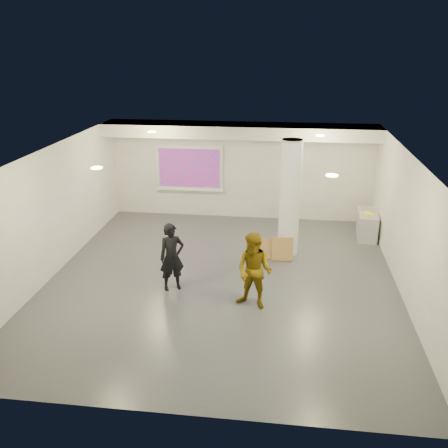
# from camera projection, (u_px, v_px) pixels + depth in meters

# --- Properties ---
(floor) EXTENTS (8.00, 9.00, 0.01)m
(floor) POSITION_uv_depth(u_px,v_px,m) (222.00, 280.00, 11.64)
(floor) COLOR #3A3D43
(floor) RESTS_ON ground
(ceiling) EXTENTS (8.00, 9.00, 0.01)m
(ceiling) POSITION_uv_depth(u_px,v_px,m) (222.00, 153.00, 10.60)
(ceiling) COLOR silver
(ceiling) RESTS_ON floor
(wall_back) EXTENTS (8.00, 0.01, 3.00)m
(wall_back) POSITION_uv_depth(u_px,v_px,m) (241.00, 171.00, 15.30)
(wall_back) COLOR silver
(wall_back) RESTS_ON floor
(wall_front) EXTENTS (8.00, 0.01, 3.00)m
(wall_front) POSITION_uv_depth(u_px,v_px,m) (179.00, 328.00, 6.93)
(wall_front) COLOR silver
(wall_front) RESTS_ON floor
(wall_left) EXTENTS (0.01, 9.00, 3.00)m
(wall_left) POSITION_uv_depth(u_px,v_px,m) (51.00, 212.00, 11.59)
(wall_left) COLOR silver
(wall_left) RESTS_ON floor
(wall_right) EXTENTS (0.01, 9.00, 3.00)m
(wall_right) POSITION_uv_depth(u_px,v_px,m) (407.00, 228.00, 10.64)
(wall_right) COLOR silver
(wall_right) RESTS_ON floor
(soffit_band) EXTENTS (8.00, 1.10, 0.36)m
(soffit_band) POSITION_uv_depth(u_px,v_px,m) (240.00, 131.00, 14.33)
(soffit_band) COLOR silver
(soffit_band) RESTS_ON ceiling
(downlight_nw) EXTENTS (0.22, 0.22, 0.02)m
(downlight_nw) POSITION_uv_depth(u_px,v_px,m) (152.00, 132.00, 13.19)
(downlight_nw) COLOR #FCEE96
(downlight_nw) RESTS_ON ceiling
(downlight_ne) EXTENTS (0.22, 0.22, 0.02)m
(downlight_ne) POSITION_uv_depth(u_px,v_px,m) (320.00, 136.00, 12.67)
(downlight_ne) COLOR #FCEE96
(downlight_ne) RESTS_ON ceiling
(downlight_sw) EXTENTS (0.22, 0.22, 0.02)m
(downlight_sw) POSITION_uv_depth(u_px,v_px,m) (97.00, 168.00, 9.47)
(downlight_sw) COLOR #FCEE96
(downlight_sw) RESTS_ON ceiling
(downlight_se) EXTENTS (0.22, 0.22, 0.02)m
(downlight_se) POSITION_uv_depth(u_px,v_px,m) (332.00, 175.00, 8.94)
(downlight_se) COLOR #FCEE96
(downlight_se) RESTS_ON ceiling
(column) EXTENTS (0.52, 0.52, 3.00)m
(column) POSITION_uv_depth(u_px,v_px,m) (290.00, 198.00, 12.61)
(column) COLOR white
(column) RESTS_ON floor
(projection_screen) EXTENTS (2.10, 0.13, 1.42)m
(projection_screen) POSITION_uv_depth(u_px,v_px,m) (189.00, 168.00, 15.44)
(projection_screen) COLOR white
(projection_screen) RESTS_ON wall_back
(credenza) EXTENTS (0.62, 1.28, 0.73)m
(credenza) POSITION_uv_depth(u_px,v_px,m) (367.00, 224.00, 14.11)
(credenza) COLOR #9D9FA3
(credenza) RESTS_ON floor
(postit_pad) EXTENTS (0.32, 0.37, 0.03)m
(postit_pad) POSITION_uv_depth(u_px,v_px,m) (368.00, 214.00, 13.83)
(postit_pad) COLOR #EDF331
(postit_pad) RESTS_ON credenza
(cardboard_back) EXTENTS (0.55, 0.22, 0.58)m
(cardboard_back) POSITION_uv_depth(u_px,v_px,m) (282.00, 249.00, 12.62)
(cardboard_back) COLOR #9F7640
(cardboard_back) RESTS_ON floor
(cardboard_front) EXTENTS (0.49, 0.23, 0.51)m
(cardboard_front) POSITION_uv_depth(u_px,v_px,m) (263.00, 249.00, 12.72)
(cardboard_front) COLOR #9F7640
(cardboard_front) RESTS_ON floor
(woman) EXTENTS (0.67, 0.59, 1.54)m
(woman) POSITION_uv_depth(u_px,v_px,m) (172.00, 257.00, 10.98)
(woman) COLOR black
(woman) RESTS_ON floor
(man) EXTENTS (0.96, 0.86, 1.64)m
(man) POSITION_uv_depth(u_px,v_px,m) (254.00, 271.00, 10.21)
(man) COLOR #7D600D
(man) RESTS_ON floor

